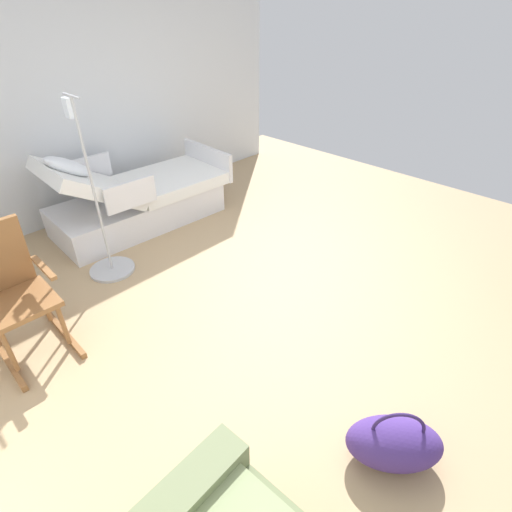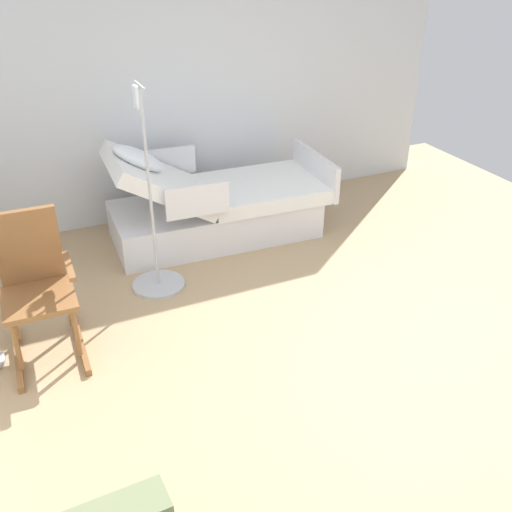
% 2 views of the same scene
% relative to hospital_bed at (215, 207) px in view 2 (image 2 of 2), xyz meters
% --- Properties ---
extents(ground_plane, '(7.12, 7.12, 0.00)m').
position_rel_hospital_bed_xyz_m(ground_plane, '(-2.14, -0.14, -0.31)').
color(ground_plane, tan).
extents(side_wall, '(0.10, 5.41, 2.70)m').
position_rel_hospital_bed_xyz_m(side_wall, '(0.76, -0.14, 1.04)').
color(side_wall, silver).
rests_on(side_wall, ground).
extents(hospital_bed, '(1.07, 2.10, 1.07)m').
position_rel_hospital_bed_xyz_m(hospital_bed, '(0.00, 0.00, 0.00)').
color(hospital_bed, silver).
rests_on(hospital_bed, ground).
extents(rocking_chair, '(0.77, 0.51, 1.05)m').
position_rel_hospital_bed_xyz_m(rocking_chair, '(-1.13, 1.74, 0.20)').
color(rocking_chair, brown).
rests_on(rocking_chair, ground).
extents(iv_pole, '(0.44, 0.44, 1.69)m').
position_rel_hospital_bed_xyz_m(iv_pole, '(-0.67, 0.78, -0.06)').
color(iv_pole, '#B2B5BA').
rests_on(iv_pole, ground).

